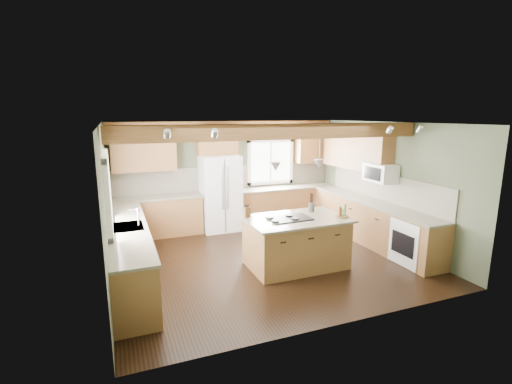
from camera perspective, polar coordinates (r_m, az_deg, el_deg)
name	(u,v)px	position (r m, az deg, el deg)	size (l,w,h in m)	color
floor	(266,258)	(7.35, 1.53, -10.16)	(5.60, 5.60, 0.00)	black
ceiling	(267,123)	(6.81, 1.65, 10.56)	(5.60, 5.60, 0.00)	silver
wall_back	(227,174)	(9.28, -4.42, 2.83)	(5.60, 5.60, 0.00)	#444B35
wall_left	(106,207)	(6.44, -22.05, -2.09)	(5.00, 5.00, 0.00)	#444B35
wall_right	(386,183)	(8.44, 19.41, 1.26)	(5.00, 5.00, 0.00)	#444B35
ceiling_beam	(279,132)	(6.33, 3.53, 9.26)	(5.55, 0.26, 0.26)	#4C2E15
soffit_trim	(228,123)	(9.07, -4.36, 10.49)	(5.55, 0.20, 0.10)	#4C2E15
backsplash_back	(228,177)	(9.28, -4.38, 2.26)	(5.58, 0.03, 0.58)	brown
backsplash_right	(384,187)	(8.48, 19.07, 0.72)	(0.03, 3.70, 0.58)	brown
base_cab_back_left	(157,217)	(8.83, -14.96, -3.74)	(2.02, 0.60, 0.88)	brown
counter_back_left	(156,198)	(8.72, -15.12, -0.83)	(2.06, 0.64, 0.04)	#484235
base_cab_back_right	(286,205)	(9.71, 4.63, -1.95)	(2.62, 0.60, 0.88)	brown
counter_back_right	(286,187)	(9.61, 4.67, 0.72)	(2.66, 0.64, 0.04)	#484235
base_cab_left	(129,253)	(6.74, -18.89, -8.92)	(0.60, 3.70, 0.88)	brown
counter_left	(128,227)	(6.59, -19.16, -5.17)	(0.64, 3.74, 0.04)	#484235
base_cab_right	(371,223)	(8.48, 17.24, -4.52)	(0.60, 3.70, 0.88)	brown
counter_right	(372,202)	(8.36, 17.43, -1.50)	(0.64, 3.74, 0.04)	#484235
upper_cab_back_left	(144,151)	(8.66, -16.91, 6.03)	(1.40, 0.35, 0.90)	brown
upper_cab_over_fridge	(217,140)	(8.93, -6.04, 7.93)	(0.96, 0.35, 0.70)	brown
upper_cab_right	(356,150)	(8.94, 15.09, 6.31)	(0.35, 2.20, 0.90)	brown
upper_cab_back_corner	(313,145)	(9.95, 8.69, 7.11)	(0.90, 0.35, 0.90)	brown
window_left	(106,191)	(6.44, -22.04, 0.19)	(0.04, 1.60, 1.05)	white
window_back	(270,162)	(9.62, 2.18, 4.68)	(1.10, 0.04, 1.00)	white
sink	(127,227)	(6.59, -19.16, -5.13)	(0.50, 0.65, 0.03)	#262628
faucet	(138,218)	(6.56, -17.68, -3.79)	(0.02, 0.02, 0.28)	#B2B2B7
dishwasher	(135,286)	(5.54, -18.11, -13.61)	(0.60, 0.60, 0.84)	white
oven	(415,242)	(7.55, 23.31, -7.07)	(0.60, 0.72, 0.84)	white
microwave	(380,173)	(8.22, 18.58, 2.82)	(0.40, 0.70, 0.38)	white
pendant_left	(276,167)	(6.36, 3.04, 3.93)	(0.18, 0.18, 0.16)	#B2B2B7
pendant_right	(319,164)	(6.76, 9.67, 4.26)	(0.18, 0.18, 0.16)	#B2B2B7
refrigerator	(220,193)	(8.91, -5.51, -0.19)	(0.90, 0.74, 1.80)	white
island	(296,243)	(6.89, 6.18, -7.83)	(1.72, 1.05, 0.88)	brown
island_top	(297,219)	(6.75, 6.26, -4.16)	(1.83, 1.16, 0.04)	#484235
cooktop	(290,218)	(6.68, 5.18, -4.05)	(0.74, 0.50, 0.02)	black
knife_block	(247,212)	(6.74, -1.43, -3.12)	(0.11, 0.08, 0.19)	brown
utensil_crock	(311,207)	(7.22, 8.52, -2.33)	(0.12, 0.12, 0.16)	#453C37
bottle_tray	(343,211)	(6.94, 13.17, -2.84)	(0.24, 0.24, 0.22)	brown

